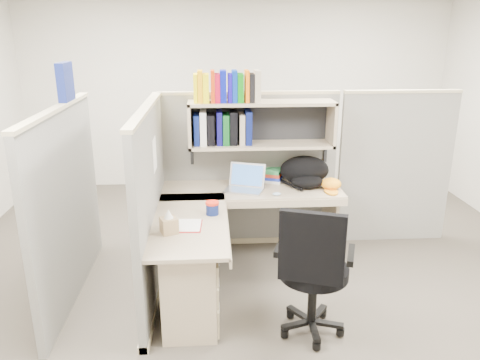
{
  "coord_description": "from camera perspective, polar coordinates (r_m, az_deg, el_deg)",
  "views": [
    {
      "loc": [
        -0.39,
        -3.72,
        2.21
      ],
      "look_at": [
        -0.13,
        0.25,
        0.92
      ],
      "focal_mm": 35.0,
      "sensor_mm": 36.0,
      "label": 1
    }
  ],
  "objects": [
    {
      "name": "ground",
      "position": [
        4.35,
        2.03,
        -12.67
      ],
      "size": [
        6.0,
        6.0,
        0.0
      ],
      "primitive_type": "plane",
      "color": "#332F27",
      "rests_on": "ground"
    },
    {
      "name": "room_shell",
      "position": [
        3.79,
        2.3,
        8.92
      ],
      "size": [
        6.0,
        6.0,
        6.0
      ],
      "color": "beige",
      "rests_on": "ground"
    },
    {
      "name": "cubicle",
      "position": [
        4.37,
        -3.21,
        0.56
      ],
      "size": [
        3.79,
        1.84,
        1.95
      ],
      "color": "slate",
      "rests_on": "ground"
    },
    {
      "name": "desk",
      "position": [
        3.87,
        -3.58,
        -9.4
      ],
      "size": [
        1.74,
        1.75,
        0.73
      ],
      "color": "gray",
      "rests_on": "ground"
    },
    {
      "name": "laptop",
      "position": [
        4.45,
        0.49,
        0.19
      ],
      "size": [
        0.45,
        0.45,
        0.25
      ],
      "primitive_type": null,
      "rotation": [
        0.0,
        0.0,
        -0.34
      ],
      "color": "#ABACB0",
      "rests_on": "desk"
    },
    {
      "name": "backpack",
      "position": [
        4.64,
        8.02,
        0.99
      ],
      "size": [
        0.54,
        0.45,
        0.29
      ],
      "primitive_type": null,
      "rotation": [
        0.0,
        0.0,
        0.16
      ],
      "color": "black",
      "rests_on": "desk"
    },
    {
      "name": "orange_cap",
      "position": [
        4.61,
        11.03,
        -0.45
      ],
      "size": [
        0.24,
        0.27,
        0.11
      ],
      "primitive_type": null,
      "rotation": [
        0.0,
        0.0,
        -0.22
      ],
      "color": "orange",
      "rests_on": "desk"
    },
    {
      "name": "snack_canister",
      "position": [
        3.92,
        -3.39,
        -3.41
      ],
      "size": [
        0.11,
        0.11,
        0.11
      ],
      "color": "#0E1A53",
      "rests_on": "desk"
    },
    {
      "name": "tissue_box",
      "position": [
        3.6,
        -8.68,
        -4.97
      ],
      "size": [
        0.16,
        0.16,
        0.19
      ],
      "primitive_type": null,
      "rotation": [
        0.0,
        0.0,
        0.37
      ],
      "color": "tan",
      "rests_on": "desk"
    },
    {
      "name": "mouse",
      "position": [
        4.38,
        4.49,
        -1.7
      ],
      "size": [
        0.09,
        0.07,
        0.03
      ],
      "primitive_type": "ellipsoid",
      "rotation": [
        0.0,
        0.0,
        -0.3
      ],
      "color": "#8DABC8",
      "rests_on": "desk"
    },
    {
      "name": "paper_cup",
      "position": [
        4.7,
        0.94,
        0.22
      ],
      "size": [
        0.07,
        0.07,
        0.1
      ],
      "primitive_type": "cylinder",
      "rotation": [
        0.0,
        0.0,
        0.02
      ],
      "color": "white",
      "rests_on": "desk"
    },
    {
      "name": "book_stack",
      "position": [
        4.8,
        4.12,
        0.68
      ],
      "size": [
        0.27,
        0.3,
        0.12
      ],
      "primitive_type": null,
      "rotation": [
        0.0,
        0.0,
        -0.37
      ],
      "color": "slate",
      "rests_on": "desk"
    },
    {
      "name": "loose_paper",
      "position": [
        3.74,
        -6.26,
        -5.49
      ],
      "size": [
        0.2,
        0.26,
        0.0
      ],
      "primitive_type": null,
      "rotation": [
        0.0,
        0.0,
        -0.05
      ],
      "color": "silver",
      "rests_on": "desk"
    },
    {
      "name": "task_chair",
      "position": [
        3.56,
        8.78,
        -13.27
      ],
      "size": [
        0.62,
        0.57,
        1.08
      ],
      "color": "black",
      "rests_on": "ground"
    }
  ]
}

